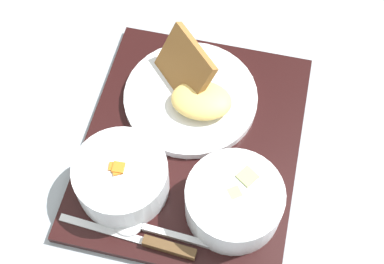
{
  "coord_description": "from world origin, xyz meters",
  "views": [
    {
      "loc": [
        -0.38,
        -0.1,
        0.75
      ],
      "look_at": [
        0.0,
        0.0,
        0.04
      ],
      "focal_mm": 50.0,
      "sensor_mm": 36.0,
      "label": 1
    }
  ],
  "objects_px": {
    "plate_main": "(191,94)",
    "spoon": "(144,227)",
    "bowl_soup": "(234,200)",
    "knife": "(154,243)",
    "bowl_salad": "(121,177)"
  },
  "relations": [
    {
      "from": "plate_main",
      "to": "spoon",
      "type": "relative_size",
      "value": 1.48
    },
    {
      "from": "plate_main",
      "to": "spoon",
      "type": "distance_m",
      "value": 0.23
    },
    {
      "from": "bowl_soup",
      "to": "spoon",
      "type": "relative_size",
      "value": 0.95
    },
    {
      "from": "knife",
      "to": "plate_main",
      "type": "bearing_deg",
      "value": -85.71
    },
    {
      "from": "bowl_soup",
      "to": "knife",
      "type": "xyz_separation_m",
      "value": [
        -0.08,
        0.1,
        -0.03
      ]
    },
    {
      "from": "bowl_salad",
      "to": "spoon",
      "type": "bearing_deg",
      "value": -138.75
    },
    {
      "from": "bowl_salad",
      "to": "spoon",
      "type": "distance_m",
      "value": 0.08
    },
    {
      "from": "bowl_salad",
      "to": "plate_main",
      "type": "distance_m",
      "value": 0.18
    },
    {
      "from": "knife",
      "to": "spoon",
      "type": "bearing_deg",
      "value": -40.95
    },
    {
      "from": "knife",
      "to": "bowl_soup",
      "type": "bearing_deg",
      "value": -138.37
    },
    {
      "from": "bowl_soup",
      "to": "spoon",
      "type": "height_order",
      "value": "bowl_soup"
    },
    {
      "from": "bowl_soup",
      "to": "plate_main",
      "type": "bearing_deg",
      "value": 32.17
    },
    {
      "from": "bowl_salad",
      "to": "spoon",
      "type": "xyz_separation_m",
      "value": [
        -0.06,
        -0.05,
        -0.03
      ]
    },
    {
      "from": "knife",
      "to": "spoon",
      "type": "height_order",
      "value": "knife"
    },
    {
      "from": "bowl_salad",
      "to": "bowl_soup",
      "type": "height_order",
      "value": "bowl_salad"
    }
  ]
}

